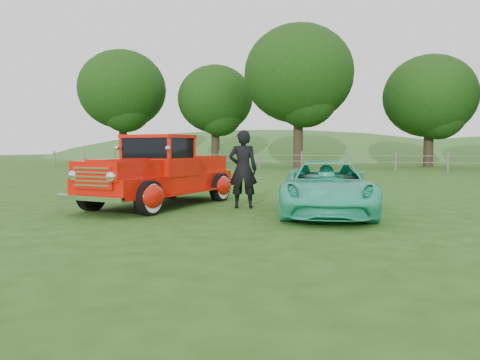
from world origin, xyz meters
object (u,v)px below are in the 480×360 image
(tree_mid_west, at_px, (215,99))
(red_pickup, at_px, (160,174))
(teal_sedan, at_px, (327,187))
(man, at_px, (243,169))
(tree_near_east, at_px, (430,96))
(tree_near_west, at_px, (299,74))
(tree_far_west, at_px, (122,90))

(tree_mid_west, relative_size, red_pickup, 1.65)
(tree_mid_west, height_order, teal_sedan, tree_mid_west)
(teal_sedan, xyz_separation_m, man, (-2.08, 0.25, 0.36))
(tree_near_east, distance_m, man, 27.97)
(teal_sedan, bearing_deg, tree_near_west, 92.81)
(tree_near_west, height_order, man, tree_near_west)
(tree_near_east, bearing_deg, tree_near_west, -156.04)
(tree_near_east, bearing_deg, tree_far_west, -173.16)
(tree_near_west, relative_size, teal_sedan, 2.48)
(tree_mid_west, distance_m, red_pickup, 28.89)
(tree_far_west, relative_size, teal_sedan, 2.36)
(tree_near_east, xyz_separation_m, man, (-4.59, -27.26, -4.31))
(tree_far_west, height_order, teal_sedan, tree_far_west)
(man, bearing_deg, red_pickup, -10.31)
(tree_far_west, height_order, man, tree_far_west)
(tree_near_east, bearing_deg, man, -99.56)
(tree_far_west, distance_m, tree_near_west, 16.03)
(man, bearing_deg, tree_near_west, -98.11)
(tree_mid_west, bearing_deg, red_pickup, -68.82)
(tree_near_east, distance_m, teal_sedan, 28.01)
(tree_near_west, height_order, teal_sedan, tree_near_west)
(red_pickup, relative_size, man, 2.72)
(tree_near_west, distance_m, red_pickup, 24.43)
(tree_near_west, bearing_deg, red_pickup, -84.43)
(tree_near_east, xyz_separation_m, teal_sedan, (-2.51, -27.51, -4.66))
(tree_near_east, height_order, man, tree_near_east)
(teal_sedan, height_order, man, man)
(red_pickup, height_order, teal_sedan, red_pickup)
(tree_far_west, bearing_deg, tree_near_west, -3.58)
(tree_far_west, xyz_separation_m, tree_near_west, (16.00, -1.00, 0.31))
(tree_far_west, xyz_separation_m, teal_sedan, (22.49, -24.51, -5.90))
(tree_far_west, bearing_deg, tree_mid_west, 14.04)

